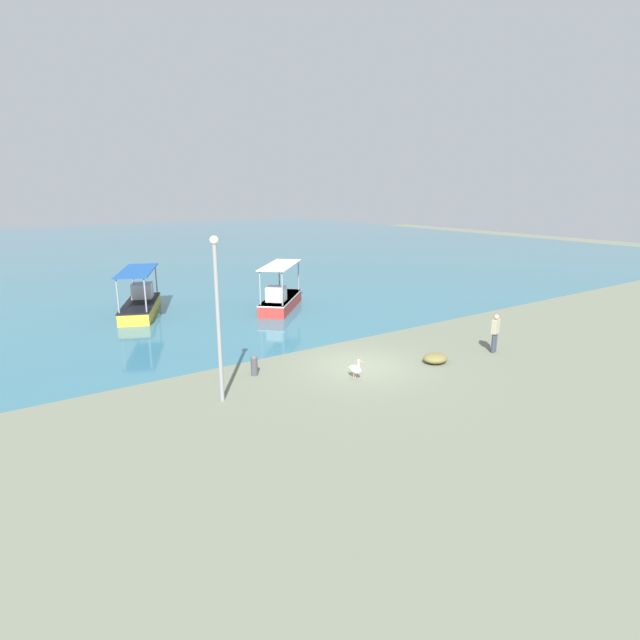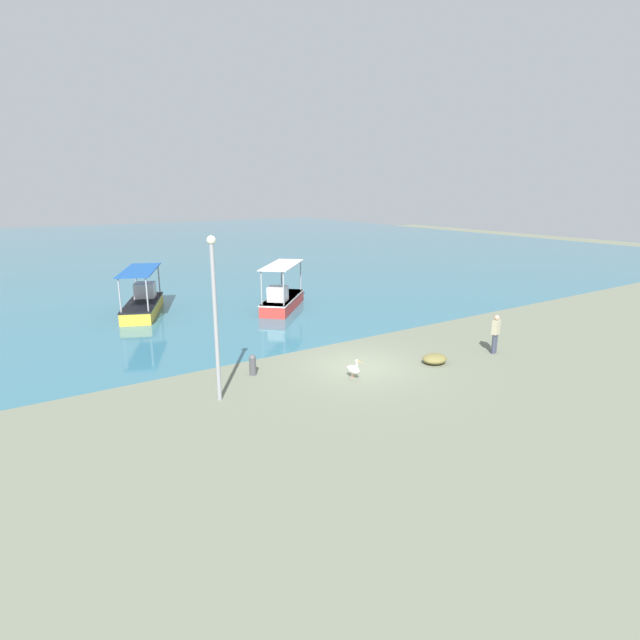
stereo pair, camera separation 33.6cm
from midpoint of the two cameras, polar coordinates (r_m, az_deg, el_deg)
ground at (r=20.12m, az=5.02°, el=-5.27°), size 120.00×120.00×0.00m
harbor_water at (r=64.25m, az=-22.73°, el=7.46°), size 110.00×90.00×0.00m
fishing_boat_near_right at (r=30.03m, az=-19.27°, el=1.87°), size 3.61×5.64×2.53m
fishing_boat_center at (r=29.39m, az=-4.02°, el=2.40°), size 4.52×4.68×2.63m
pelican at (r=18.69m, az=4.38°, el=-5.62°), size 0.36×0.81×0.80m
lamp_post at (r=16.31m, az=-11.33°, el=1.08°), size 0.28×0.28×5.48m
mooring_bollard at (r=19.14m, az=-7.21°, el=-5.02°), size 0.27×0.27×0.81m
fisherman_standing at (r=22.67m, az=19.82°, el=-1.40°), size 0.44×0.32×1.69m
net_pile at (r=20.85m, az=13.42°, el=-4.34°), size 1.05×0.89×0.39m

